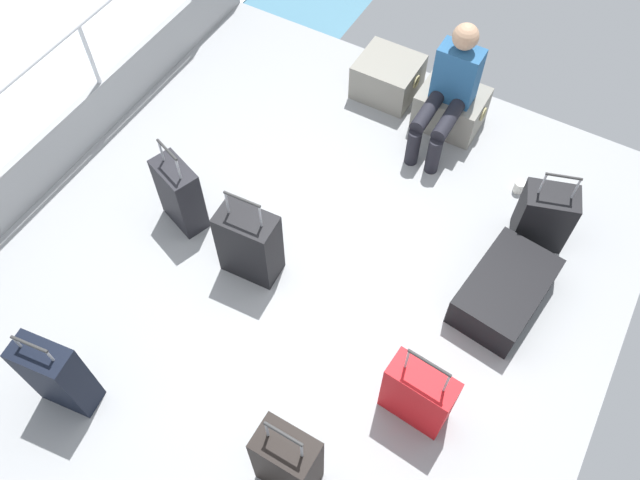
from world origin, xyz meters
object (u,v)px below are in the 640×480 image
(suitcase_5, at_px, (505,291))
(paper_cup, at_px, (519,187))
(cargo_crate_1, at_px, (451,108))
(passenger_seated, at_px, (450,88))
(suitcase_4, at_px, (288,461))
(suitcase_6, at_px, (249,244))
(cargo_crate_0, at_px, (388,77))
(suitcase_3, at_px, (418,394))
(suitcase_0, at_px, (180,195))
(suitcase_1, at_px, (544,216))
(suitcase_2, at_px, (57,375))

(suitcase_5, relative_size, paper_cup, 8.24)
(cargo_crate_1, relative_size, passenger_seated, 0.55)
(suitcase_4, xyz_separation_m, suitcase_6, (-1.00, 1.14, -0.02))
(cargo_crate_0, distance_m, suitcase_3, 2.91)
(suitcase_0, xyz_separation_m, suitcase_1, (2.39, 1.18, -0.04))
(suitcase_0, distance_m, suitcase_5, 2.43)
(suitcase_2, relative_size, paper_cup, 7.96)
(cargo_crate_0, xyz_separation_m, suitcase_4, (0.97, -3.26, 0.15))
(cargo_crate_1, height_order, paper_cup, cargo_crate_1)
(suitcase_5, height_order, suitcase_6, suitcase_6)
(suitcase_5, bearing_deg, cargo_crate_1, 125.84)
(cargo_crate_0, relative_size, suitcase_3, 0.72)
(suitcase_1, height_order, suitcase_6, suitcase_6)
(passenger_seated, relative_size, suitcase_0, 1.30)
(suitcase_3, bearing_deg, cargo_crate_0, 119.91)
(suitcase_0, distance_m, suitcase_4, 2.10)
(suitcase_4, bearing_deg, cargo_crate_1, 96.17)
(suitcase_1, xyz_separation_m, paper_cup, (-0.27, 0.35, -0.21))
(suitcase_1, bearing_deg, suitcase_4, -106.20)
(cargo_crate_1, distance_m, suitcase_5, 1.74)
(passenger_seated, distance_m, suitcase_1, 1.23)
(cargo_crate_1, bearing_deg, suitcase_6, -107.84)
(suitcase_1, height_order, suitcase_3, suitcase_3)
(cargo_crate_0, distance_m, suitcase_1, 1.88)
(suitcase_5, relative_size, suitcase_6, 0.99)
(suitcase_0, xyz_separation_m, suitcase_5, (2.37, 0.52, -0.16))
(suitcase_1, bearing_deg, cargo_crate_0, 153.48)
(cargo_crate_0, xyz_separation_m, suitcase_0, (-0.72, -2.01, 0.13))
(suitcase_0, distance_m, paper_cup, 2.63)
(suitcase_4, height_order, paper_cup, suitcase_4)
(passenger_seated, bearing_deg, suitcase_3, -70.09)
(passenger_seated, bearing_deg, suitcase_5, -50.48)
(suitcase_5, bearing_deg, suitcase_6, -159.29)
(cargo_crate_1, height_order, suitcase_5, cargo_crate_1)
(cargo_crate_0, relative_size, suitcase_4, 0.66)
(passenger_seated, relative_size, paper_cup, 10.42)
(suitcase_1, xyz_separation_m, suitcase_2, (-2.19, -2.69, 0.08))
(passenger_seated, bearing_deg, suitcase_2, -109.22)
(cargo_crate_0, bearing_deg, suitcase_3, -60.09)
(cargo_crate_1, height_order, suitcase_4, suitcase_4)
(passenger_seated, height_order, suitcase_5, passenger_seated)
(suitcase_5, distance_m, suitcase_6, 1.81)
(cargo_crate_1, distance_m, paper_cup, 0.89)
(suitcase_2, xyz_separation_m, paper_cup, (1.92, 3.04, -0.28))
(suitcase_3, relative_size, suitcase_5, 0.93)
(suitcase_0, height_order, suitcase_5, suitcase_0)
(suitcase_6, bearing_deg, paper_cup, 48.66)
(suitcase_6, bearing_deg, suitcase_0, 170.49)
(suitcase_4, bearing_deg, passenger_seated, 96.52)
(passenger_seated, height_order, suitcase_6, passenger_seated)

